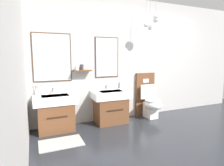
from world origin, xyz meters
The scene contains 11 objects.
ground_plane centered at (0.00, 0.00, -0.05)m, with size 6.62×4.79×0.10m, color #23262B.
wall_back centered at (-0.03, 1.73, 1.31)m, with size 5.42×0.65×2.62m.
wall_left centered at (-2.65, 0.00, 1.31)m, with size 0.12×3.59×2.62m, color #B7B5B2.
bath_mat centered at (-2.12, 0.87, 0.01)m, with size 0.68×0.44×0.01m, color #9E9993.
vanity_sink_left centered at (-2.12, 1.46, 0.36)m, with size 0.77×0.50×0.67m.
tap_on_left_sink centered at (-2.12, 1.64, 0.74)m, with size 0.03×0.13×0.11m.
vanity_sink_right centered at (-1.01, 1.46, 0.36)m, with size 0.77×0.50×0.67m.
tap_on_right_sink centered at (-1.01, 1.64, 0.74)m, with size 0.03×0.13×0.11m.
toilet centered at (-0.05, 1.47, 0.38)m, with size 0.48×0.63×1.00m.
toothbrush_cup centered at (-2.42, 1.63, 0.73)m, with size 0.07×0.07×0.21m.
soap_dispenser centered at (-0.69, 1.64, 0.75)m, with size 0.06×0.06×0.17m.
Camera 1 is at (-2.49, -2.07, 1.38)m, focal length 30.17 mm.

